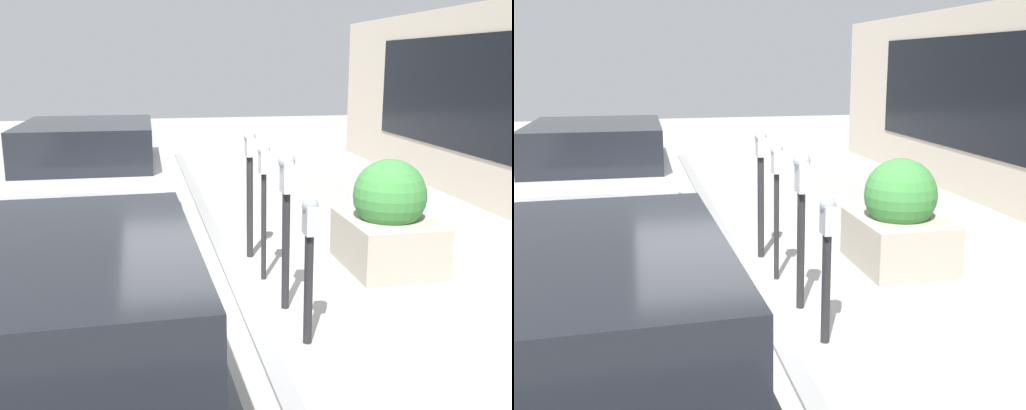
{
  "view_description": "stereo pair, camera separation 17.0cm",
  "coord_description": "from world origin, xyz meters",
  "views": [
    {
      "loc": [
        -5.68,
        1.03,
        2.34
      ],
      "look_at": [
        0.0,
        -0.08,
        0.95
      ],
      "focal_mm": 42.0,
      "sensor_mm": 36.0,
      "label": 1
    },
    {
      "loc": [
        -5.64,
        1.2,
        2.34
      ],
      "look_at": [
        0.0,
        -0.08,
        0.95
      ],
      "focal_mm": 42.0,
      "sensor_mm": 36.0,
      "label": 2
    }
  ],
  "objects": [
    {
      "name": "ground_plane",
      "position": [
        0.0,
        0.0,
        0.0
      ],
      "size": [
        40.0,
        40.0,
        0.0
      ],
      "primitive_type": "plane",
      "color": "#999993"
    },
    {
      "name": "curb_strip",
      "position": [
        0.0,
        0.08,
        0.02
      ],
      "size": [
        19.0,
        0.16,
        0.04
      ],
      "color": "gray",
      "rests_on": "ground_plane"
    },
    {
      "name": "parking_meter_nearest",
      "position": [
        -1.15,
        -0.3,
        0.82
      ],
      "size": [
        0.16,
        0.14,
        1.27
      ],
      "color": "#232326",
      "rests_on": "ground_plane"
    },
    {
      "name": "parking_meter_second",
      "position": [
        -0.39,
        -0.29,
        1.03
      ],
      "size": [
        0.19,
        0.16,
        1.52
      ],
      "color": "#232326",
      "rests_on": "ground_plane"
    },
    {
      "name": "parking_meter_middle",
      "position": [
        0.43,
        -0.25,
        1.06
      ],
      "size": [
        0.15,
        0.13,
        1.5
      ],
      "color": "#232326",
      "rests_on": "ground_plane"
    },
    {
      "name": "parking_meter_fourth",
      "position": [
        1.22,
        -0.24,
        0.98
      ],
      "size": [
        0.16,
        0.14,
        1.55
      ],
      "color": "#232326",
      "rests_on": "ground_plane"
    },
    {
      "name": "planter_box",
      "position": [
        0.57,
        -1.74,
        0.55
      ],
      "size": [
        1.25,
        0.97,
        1.27
      ],
      "color": "#A39989",
      "rests_on": "ground_plane"
    },
    {
      "name": "parked_car_front",
      "position": [
        -2.66,
        1.61,
        0.77
      ],
      "size": [
        3.96,
        1.96,
        1.49
      ],
      "rotation": [
        0.0,
        0.0,
        0.02
      ],
      "color": "#383D47",
      "rests_on": "ground_plane"
    },
    {
      "name": "parked_car_middle",
      "position": [
        2.43,
        1.69,
        0.82
      ],
      "size": [
        4.07,
        1.92,
        1.58
      ],
      "rotation": [
        0.0,
        0.0,
        -0.01
      ],
      "color": "#B7B7BC",
      "rests_on": "ground_plane"
    }
  ]
}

